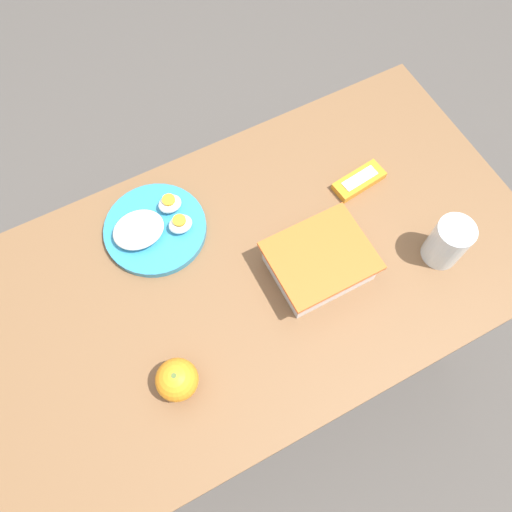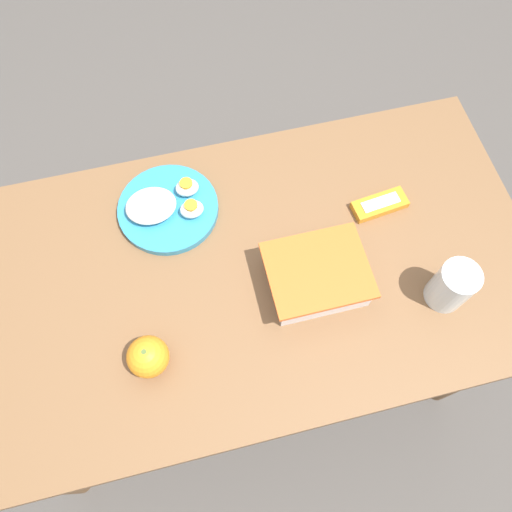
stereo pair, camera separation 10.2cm
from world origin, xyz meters
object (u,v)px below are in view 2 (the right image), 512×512
Objects in this scene: food_container at (316,277)px; drinking_glass at (452,286)px; candy_bar at (380,205)px; rice_plate at (166,207)px; orange_fruit at (148,357)px.

drinking_glass is (-0.25, 0.09, 0.02)m from food_container.
food_container is 1.59× the size of candy_bar.
rice_plate is at bearing -41.79° from food_container.
rice_plate is 0.47m from candy_bar.
orange_fruit is 0.60m from drinking_glass.
rice_plate reaches higher than candy_bar.
orange_fruit is 0.63× the size of candy_bar.
food_container reaches higher than candy_bar.
food_container is 0.26m from drinking_glass.
food_container is 0.91× the size of rice_plate.
orange_fruit is at bearing -0.70° from drinking_glass.
rice_plate is 0.61m from drinking_glass.
orange_fruit reaches higher than candy_bar.
drinking_glass is at bearing 103.82° from candy_bar.
drinking_glass is (-0.06, 0.23, 0.05)m from candy_bar.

